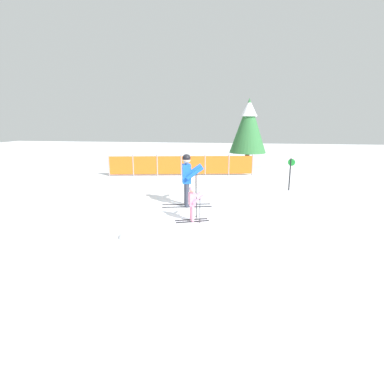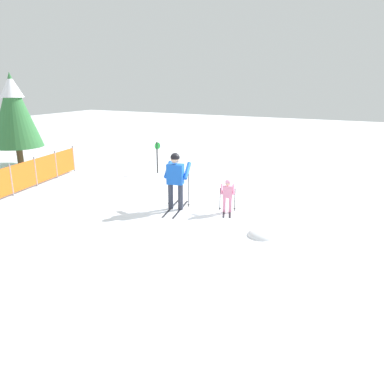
{
  "view_description": "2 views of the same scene",
  "coord_description": "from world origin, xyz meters",
  "px_view_note": "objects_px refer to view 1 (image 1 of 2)",
  "views": [
    {
      "loc": [
        1.4,
        -9.09,
        2.71
      ],
      "look_at": [
        0.09,
        -0.66,
        0.7
      ],
      "focal_mm": 28.0,
      "sensor_mm": 36.0,
      "label": 1
    },
    {
      "loc": [
        -9.5,
        -4.93,
        3.69
      ],
      "look_at": [
        -0.32,
        -0.32,
        0.64
      ],
      "focal_mm": 35.0,
      "sensor_mm": 36.0,
      "label": 2
    }
  ],
  "objects_px": {
    "skier_child": "(193,201)",
    "conifer_far": "(249,125)",
    "skier_adult": "(187,175)",
    "trail_marker": "(290,171)",
    "safety_fence": "(181,165)"
  },
  "relations": [
    {
      "from": "skier_child",
      "to": "conifer_far",
      "type": "bearing_deg",
      "value": 60.15
    },
    {
      "from": "skier_adult",
      "to": "conifer_far",
      "type": "height_order",
      "value": "conifer_far"
    },
    {
      "from": "skier_adult",
      "to": "trail_marker",
      "type": "relative_size",
      "value": 1.32
    },
    {
      "from": "skier_child",
      "to": "conifer_far",
      "type": "relative_size",
      "value": 0.24
    },
    {
      "from": "skier_child",
      "to": "safety_fence",
      "type": "xyz_separation_m",
      "value": [
        -1.67,
        7.03,
        -0.03
      ]
    },
    {
      "from": "safety_fence",
      "to": "conifer_far",
      "type": "xyz_separation_m",
      "value": [
        3.4,
        3.72,
        1.97
      ]
    },
    {
      "from": "safety_fence",
      "to": "trail_marker",
      "type": "bearing_deg",
      "value": -28.0
    },
    {
      "from": "skier_adult",
      "to": "safety_fence",
      "type": "xyz_separation_m",
      "value": [
        -1.27,
        5.54,
        -0.48
      ]
    },
    {
      "from": "skier_child",
      "to": "trail_marker",
      "type": "distance_m",
      "value": 5.49
    },
    {
      "from": "skier_adult",
      "to": "skier_child",
      "type": "relative_size",
      "value": 1.72
    },
    {
      "from": "conifer_far",
      "to": "safety_fence",
      "type": "bearing_deg",
      "value": -132.42
    },
    {
      "from": "skier_child",
      "to": "conifer_far",
      "type": "distance_m",
      "value": 11.07
    },
    {
      "from": "skier_child",
      "to": "safety_fence",
      "type": "distance_m",
      "value": 7.23
    },
    {
      "from": "skier_adult",
      "to": "skier_child",
      "type": "bearing_deg",
      "value": -87.79
    },
    {
      "from": "safety_fence",
      "to": "trail_marker",
      "type": "xyz_separation_m",
      "value": [
        4.95,
        -2.63,
        0.26
      ]
    }
  ]
}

